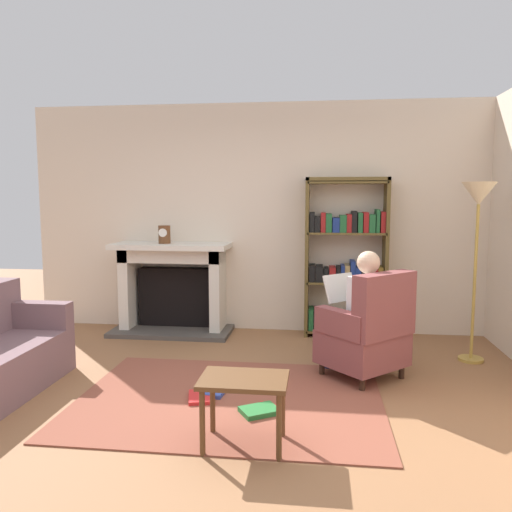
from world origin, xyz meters
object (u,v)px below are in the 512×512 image
(bookshelf, at_px, (345,261))
(armchair_reading, at_px, (368,332))
(fireplace, at_px, (174,284))
(seated_reader, at_px, (359,308))
(mantel_clock, at_px, (164,234))
(floor_lamp, at_px, (478,210))
(side_table, at_px, (244,389))

(bookshelf, height_order, armchair_reading, bookshelf)
(fireplace, bearing_deg, seated_reader, -32.05)
(mantel_clock, xyz_separation_m, floor_lamp, (3.29, -0.64, 0.31))
(seated_reader, distance_m, floor_lamp, 1.53)
(fireplace, distance_m, armchair_reading, 2.57)
(floor_lamp, bearing_deg, side_table, -134.71)
(bookshelf, distance_m, armchair_reading, 1.49)
(fireplace, relative_size, armchair_reading, 1.45)
(side_table, bearing_deg, fireplace, 114.64)
(side_table, height_order, floor_lamp, floor_lamp)
(fireplace, xyz_separation_m, floor_lamp, (3.22, -0.74, 0.91))
(fireplace, distance_m, floor_lamp, 3.43)
(mantel_clock, relative_size, armchair_reading, 0.22)
(armchair_reading, height_order, seated_reader, seated_reader)
(fireplace, height_order, armchair_reading, fireplace)
(seated_reader, height_order, side_table, seated_reader)
(seated_reader, height_order, floor_lamp, floor_lamp)
(side_table, distance_m, floor_lamp, 3.00)
(fireplace, relative_size, bookshelf, 0.77)
(fireplace, height_order, mantel_clock, mantel_clock)
(seated_reader, bearing_deg, floor_lamp, 162.67)
(seated_reader, bearing_deg, mantel_clock, -72.46)
(fireplace, relative_size, seated_reader, 1.23)
(bookshelf, relative_size, side_table, 3.26)
(fireplace, relative_size, side_table, 2.50)
(bookshelf, xyz_separation_m, floor_lamp, (1.20, -0.78, 0.61))
(fireplace, xyz_separation_m, bookshelf, (2.02, 0.04, 0.30))
(mantel_clock, bearing_deg, fireplace, 54.91)
(seated_reader, distance_m, side_table, 1.67)
(armchair_reading, relative_size, seated_reader, 0.85)
(bookshelf, bearing_deg, side_table, -105.54)
(armchair_reading, bearing_deg, mantel_clock, -73.25)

